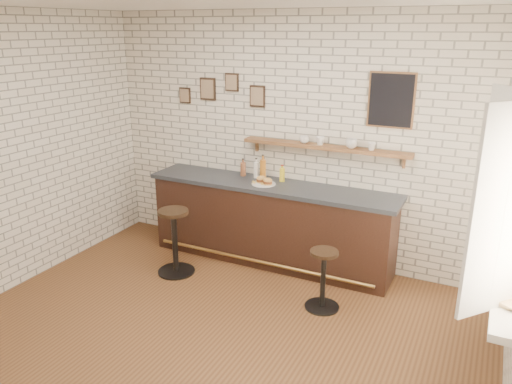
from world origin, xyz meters
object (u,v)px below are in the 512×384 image
shelf_cup_c (351,144)px  book_upper (504,297)px  shelf_cup_b (320,141)px  bar_stool_left (175,239)px  bar_stool_right (323,278)px  ciabatta_sandwich (264,180)px  shelf_cup_a (304,139)px  shelf_cup_d (372,146)px  sandwich_plate (264,184)px  book_lower (504,299)px  bitters_bottle_brown (243,169)px  condiment_bottle_yellow (282,174)px  bar_counter (270,223)px  bitters_bottle_amber (263,169)px  bitters_bottle_white (256,170)px

shelf_cup_c → book_upper: 2.51m
shelf_cup_b → bar_stool_left: bearing=166.5°
bar_stool_right → ciabatta_sandwich: bearing=144.6°
shelf_cup_a → shelf_cup_b: shelf_cup_b is taller
shelf_cup_d → sandwich_plate: bearing=179.2°
book_lower → book_upper: bearing=-73.5°
bitters_bottle_brown → condiment_bottle_yellow: (0.54, 0.00, -0.00)m
bar_counter → bitters_bottle_amber: size_ratio=10.23×
sandwich_plate → bar_stool_right: size_ratio=0.43×
sandwich_plate → shelf_cup_a: bearing=32.6°
condiment_bottle_yellow → shelf_cup_b: (0.45, 0.04, 0.45)m
bar_stool_right → shelf_cup_b: shelf_cup_b is taller
sandwich_plate → bitters_bottle_brown: 0.45m
bitters_bottle_white → shelf_cup_c: bearing=2.2°
shelf_cup_b → shelf_cup_a: bearing=131.3°
bitters_bottle_amber → shelf_cup_a: bearing=4.9°
bitters_bottle_white → shelf_cup_a: shelf_cup_a is taller
ciabatta_sandwich → bar_stool_right: size_ratio=0.38×
bar_counter → book_lower: bar_counter is taller
sandwich_plate → bar_stool_left: size_ratio=0.35×
bitters_bottle_brown → book_upper: bearing=-29.9°
shelf_cup_a → book_upper: bearing=-34.6°
bitters_bottle_white → book_lower: bitters_bottle_white is taller
shelf_cup_b → bitters_bottle_white: bearing=134.5°
bar_counter → shelf_cup_b: bearing=20.8°
bitters_bottle_white → bitters_bottle_amber: bearing=0.0°
bitters_bottle_brown → bar_stool_right: bitters_bottle_brown is taller
shelf_cup_c → sandwich_plate: bearing=136.8°
ciabatta_sandwich → shelf_cup_a: shelf_cup_a is taller
bitters_bottle_amber → book_lower: size_ratio=1.27×
sandwich_plate → bar_stool_left: 1.24m
bar_stool_left → book_lower: size_ratio=3.33×
book_lower → bitters_bottle_amber: bearing=164.2°
shelf_cup_d → book_lower: 2.36m
ciabatta_sandwich → bitters_bottle_amber: bearing=120.0°
bar_counter → bitters_bottle_brown: 0.77m
shelf_cup_b → shelf_cup_d: size_ratio=1.13×
sandwich_plate → bitters_bottle_brown: bearing=151.3°
bar_stool_right → bitters_bottle_brown: bearing=146.6°
condiment_bottle_yellow → book_lower: 3.03m
bar_stool_left → shelf_cup_c: bearing=29.1°
sandwich_plate → shelf_cup_d: shelf_cup_d is taller
bitters_bottle_brown → shelf_cup_c: bearing=1.9°
bitters_bottle_brown → ciabatta_sandwich: bearing=-28.1°
sandwich_plate → bitters_bottle_white: bearing=133.8°
condiment_bottle_yellow → shelf_cup_d: bearing=2.4°
bar_stool_right → shelf_cup_a: size_ratio=5.76×
book_upper → bitters_bottle_white: bearing=-176.6°
sandwich_plate → shelf_cup_b: size_ratio=2.72×
bitters_bottle_amber → shelf_cup_c: size_ratio=2.28×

